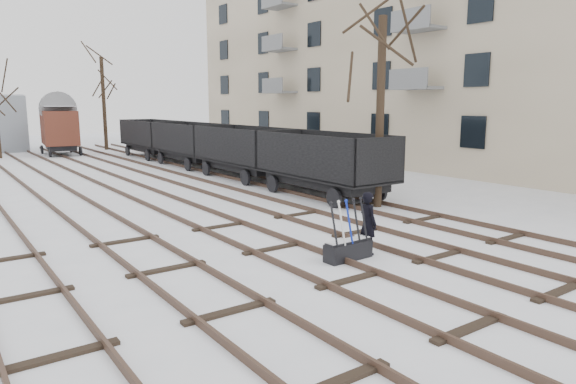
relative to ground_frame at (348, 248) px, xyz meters
name	(u,v)px	position (x,y,z in m)	size (l,w,h in m)	color
ground	(351,281)	(-0.99, -1.20, -0.28)	(120.00, 120.00, 0.00)	white
tracks	(137,191)	(-0.99, 12.48, -0.21)	(13.90, 52.00, 0.16)	black
apartment_block	(439,35)	(18.97, 12.80, 7.76)	(10.12, 45.00, 16.10)	beige
ground_frame	(348,248)	(0.00, 0.00, 0.00)	(1.31, 0.46, 1.49)	black
worker	(368,223)	(0.75, 0.10, 0.52)	(0.59, 0.39, 1.62)	black
freight_wagon_a	(324,173)	(5.01, 7.10, 0.72)	(2.56, 6.41, 2.62)	black
freight_wagon_b	(244,159)	(5.01, 13.50, 0.72)	(2.56, 6.41, 2.62)	black
freight_wagon_c	(191,150)	(5.01, 19.90, 0.72)	(2.56, 6.41, 2.62)	black
freight_wagon_d	(153,143)	(5.01, 26.30, 0.72)	(2.56, 6.41, 2.62)	black
box_van_wagon	(59,126)	(0.01, 31.97, 1.82)	(3.00, 4.97, 3.61)	black
tree_near	(380,114)	(5.33, 4.30, 3.15)	(0.30, 0.30, 6.86)	black
tree_far_right	(104,104)	(4.05, 34.37, 3.47)	(0.30, 0.30, 7.50)	black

